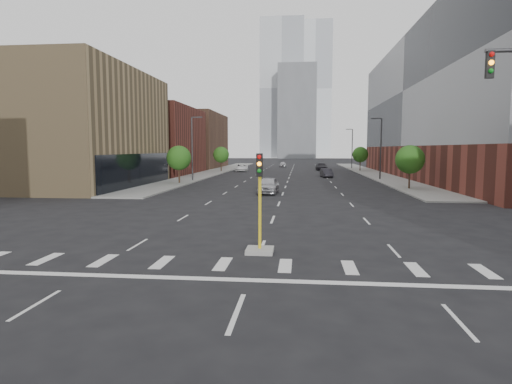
% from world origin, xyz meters
% --- Properties ---
extents(ground, '(400.00, 400.00, 0.00)m').
position_xyz_m(ground, '(0.00, 0.00, 0.00)').
color(ground, black).
rests_on(ground, ground).
extents(sidewalk_left_far, '(5.00, 92.00, 0.15)m').
position_xyz_m(sidewalk_left_far, '(-15.00, 74.00, 0.07)').
color(sidewalk_left_far, gray).
rests_on(sidewalk_left_far, ground).
extents(sidewalk_right_far, '(5.00, 92.00, 0.15)m').
position_xyz_m(sidewalk_right_far, '(15.00, 74.00, 0.07)').
color(sidewalk_right_far, gray).
rests_on(sidewalk_right_far, ground).
extents(building_left_mid, '(20.00, 24.00, 14.00)m').
position_xyz_m(building_left_mid, '(-27.50, 40.00, 7.00)').
color(building_left_mid, '#9B8057').
rests_on(building_left_mid, ground).
extents(building_left_far_a, '(20.00, 22.00, 12.00)m').
position_xyz_m(building_left_far_a, '(-27.50, 66.00, 6.00)').
color(building_left_far_a, brown).
rests_on(building_left_far_a, ground).
extents(building_left_far_b, '(20.00, 24.00, 13.00)m').
position_xyz_m(building_left_far_b, '(-27.50, 92.00, 6.50)').
color(building_left_far_b, brown).
rests_on(building_left_far_b, ground).
extents(building_right_main, '(24.00, 70.00, 22.00)m').
position_xyz_m(building_right_main, '(29.50, 60.00, 11.00)').
color(building_right_main, brown).
rests_on(building_right_main, ground).
extents(tower_left, '(22.00, 22.00, 70.00)m').
position_xyz_m(tower_left, '(-8.00, 220.00, 35.00)').
color(tower_left, '#B2B7BC').
rests_on(tower_left, ground).
extents(tower_right, '(20.00, 20.00, 80.00)m').
position_xyz_m(tower_right, '(10.00, 260.00, 40.00)').
color(tower_right, '#B2B7BC').
rests_on(tower_right, ground).
extents(tower_mid, '(18.00, 18.00, 44.00)m').
position_xyz_m(tower_mid, '(0.00, 200.00, 22.00)').
color(tower_mid, slate).
rests_on(tower_mid, ground).
extents(median_traffic_signal, '(1.20, 1.20, 4.40)m').
position_xyz_m(median_traffic_signal, '(0.00, 8.97, 0.97)').
color(median_traffic_signal, '#999993').
rests_on(median_traffic_signal, ground).
extents(streetlight_right_a, '(1.60, 0.22, 9.07)m').
position_xyz_m(streetlight_right_a, '(13.41, 55.00, 5.01)').
color(streetlight_right_a, '#2D2D30').
rests_on(streetlight_right_a, ground).
extents(streetlight_right_b, '(1.60, 0.22, 9.07)m').
position_xyz_m(streetlight_right_b, '(13.41, 90.00, 5.01)').
color(streetlight_right_b, '#2D2D30').
rests_on(streetlight_right_b, ground).
extents(streetlight_left, '(1.60, 0.22, 9.07)m').
position_xyz_m(streetlight_left, '(-13.41, 50.00, 5.01)').
color(streetlight_left, '#2D2D30').
rests_on(streetlight_left, ground).
extents(tree_left_near, '(3.20, 3.20, 4.85)m').
position_xyz_m(tree_left_near, '(-14.00, 45.00, 3.39)').
color(tree_left_near, '#382619').
rests_on(tree_left_near, ground).
extents(tree_left_far, '(3.20, 3.20, 4.85)m').
position_xyz_m(tree_left_far, '(-14.00, 75.00, 3.39)').
color(tree_left_far, '#382619').
rests_on(tree_left_far, ground).
extents(tree_right_near, '(3.20, 3.20, 4.85)m').
position_xyz_m(tree_right_near, '(14.00, 40.00, 3.39)').
color(tree_right_near, '#382619').
rests_on(tree_right_near, ground).
extents(tree_right_far, '(3.20, 3.20, 4.85)m').
position_xyz_m(tree_right_far, '(14.00, 80.00, 3.39)').
color(tree_right_far, '#382619').
rests_on(tree_right_far, ground).
extents(car_near_left, '(2.20, 5.03, 1.69)m').
position_xyz_m(car_near_left, '(-1.50, 34.21, 0.84)').
color(car_near_left, '#B0B0B4').
rests_on(car_near_left, ground).
extents(car_mid_right, '(2.03, 4.52, 1.44)m').
position_xyz_m(car_mid_right, '(5.99, 60.07, 0.72)').
color(car_mid_right, black).
rests_on(car_mid_right, ground).
extents(car_far_left, '(3.06, 5.77, 1.55)m').
position_xyz_m(car_far_left, '(-10.11, 76.59, 0.77)').
color(car_far_left, white).
rests_on(car_far_left, ground).
extents(car_deep_right, '(2.35, 5.54, 1.59)m').
position_xyz_m(car_deep_right, '(6.25, 82.49, 0.80)').
color(car_deep_right, black).
rests_on(car_deep_right, ground).
extents(car_distant, '(1.63, 3.97, 1.35)m').
position_xyz_m(car_distant, '(-2.60, 98.71, 0.67)').
color(car_distant, '#B4B3B8').
rests_on(car_distant, ground).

